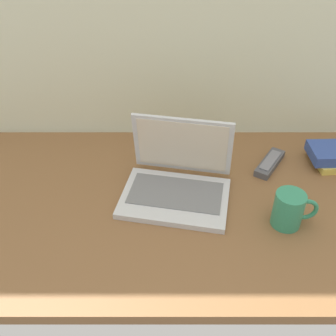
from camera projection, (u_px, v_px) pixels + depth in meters
name	position (u px, v px, depth m)	size (l,w,h in m)	color
desk	(162.00, 204.00, 1.17)	(1.60, 0.76, 0.03)	brown
laptop	(177.00, 180.00, 1.16)	(0.35, 0.31, 0.22)	silver
coffee_mug	(289.00, 209.00, 1.05)	(0.12, 0.08, 0.10)	#338C66
remote_control_near	(269.00, 163.00, 1.29)	(0.13, 0.16, 0.02)	#4C4C51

